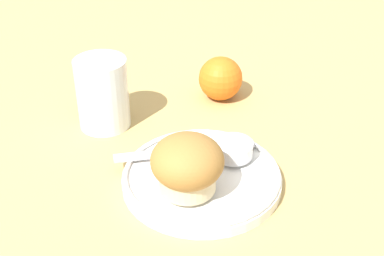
{
  "coord_description": "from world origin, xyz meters",
  "views": [
    {
      "loc": [
        -0.17,
        -0.5,
        0.43
      ],
      "look_at": [
        0.01,
        0.05,
        0.06
      ],
      "focal_mm": 50.0,
      "sensor_mm": 36.0,
      "label": 1
    }
  ],
  "objects": [
    {
      "name": "muffin",
      "position": [
        -0.02,
        -0.03,
        0.05
      ],
      "size": [
        0.09,
        0.09,
        0.07
      ],
      "color": "beige",
      "rests_on": "plate"
    },
    {
      "name": "ground_plane",
      "position": [
        0.0,
        0.0,
        0.0
      ],
      "size": [
        3.0,
        3.0,
        0.0
      ],
      "primitive_type": "plane",
      "color": "tan"
    },
    {
      "name": "cream_ramekin",
      "position": [
        0.06,
        0.02,
        0.03
      ],
      "size": [
        0.05,
        0.05,
        0.02
      ],
      "color": "silver",
      "rests_on": "plate"
    },
    {
      "name": "orange_fruit",
      "position": [
        0.11,
        0.2,
        0.03
      ],
      "size": [
        0.07,
        0.07,
        0.07
      ],
      "color": "orange",
      "rests_on": "ground_plane"
    },
    {
      "name": "plate",
      "position": [
        0.01,
        0.0,
        0.01
      ],
      "size": [
        0.2,
        0.2,
        0.02
      ],
      "color": "white",
      "rests_on": "ground_plane"
    },
    {
      "name": "butter_knife",
      "position": [
        0.0,
        0.05,
        0.02
      ],
      "size": [
        0.19,
        0.04,
        0.0
      ],
      "rotation": [
        0.0,
        0.0,
        -0.12
      ],
      "color": "#B7B7BC",
      "rests_on": "plate"
    },
    {
      "name": "juice_glass",
      "position": [
        -0.08,
        0.18,
        0.05
      ],
      "size": [
        0.07,
        0.07,
        0.1
      ],
      "color": "silver",
      "rests_on": "ground_plane"
    },
    {
      "name": "berry_pair",
      "position": [
        -0.02,
        0.04,
        0.03
      ],
      "size": [
        0.03,
        0.02,
        0.02
      ],
      "color": "#B7192D",
      "rests_on": "plate"
    }
  ]
}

